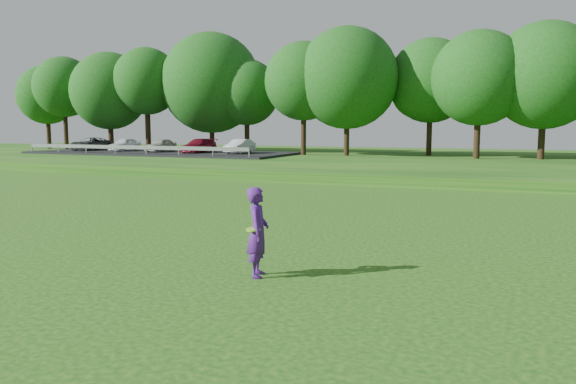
% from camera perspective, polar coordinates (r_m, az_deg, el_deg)
% --- Properties ---
extents(ground, '(140.00, 140.00, 0.00)m').
position_cam_1_polar(ground, '(11.41, -10.93, -9.40)').
color(ground, '#0E440D').
rests_on(ground, ground).
extents(berm, '(130.00, 30.00, 0.60)m').
position_cam_1_polar(berm, '(43.61, 14.71, 2.83)').
color(berm, '#0E440D').
rests_on(berm, ground).
extents(walking_path, '(130.00, 1.60, 0.04)m').
position_cam_1_polar(walking_path, '(29.89, 10.85, 0.66)').
color(walking_path, gray).
rests_on(walking_path, ground).
extents(treeline, '(104.00, 7.00, 15.00)m').
position_cam_1_polar(treeline, '(47.74, 15.70, 12.51)').
color(treeline, '#104714').
rests_on(treeline, berm).
extents(parking_lot, '(24.00, 9.00, 1.38)m').
position_cam_1_polar(parking_lot, '(51.87, -13.25, 4.29)').
color(parking_lot, black).
rests_on(parking_lot, berm).
extents(woman, '(0.65, 0.80, 1.89)m').
position_cam_1_polar(woman, '(11.74, -3.09, -4.08)').
color(woman, '#4B1B7A').
rests_on(woman, ground).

